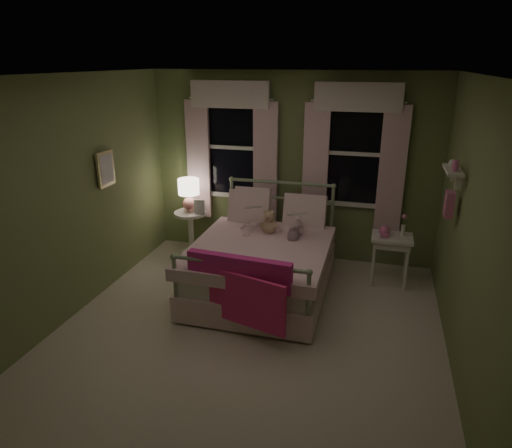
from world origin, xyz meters
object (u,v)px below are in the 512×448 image
(bed, at_px, (263,263))
(child_left, at_px, (251,207))
(table_lamp, at_px, (189,192))
(child_right, at_px, (294,210))
(nightstand_right, at_px, (392,243))
(teddy_bear, at_px, (269,224))
(nightstand_left, at_px, (191,227))

(bed, bearing_deg, child_left, 122.39)
(bed, xyz_separation_m, table_lamp, (-1.31, 0.83, 0.58))
(child_left, relative_size, child_right, 0.99)
(nightstand_right, bearing_deg, teddy_bear, -167.08)
(bed, relative_size, nightstand_left, 3.13)
(child_left, height_order, nightstand_left, child_left)
(table_lamp, bearing_deg, child_left, -21.16)
(nightstand_right, bearing_deg, child_left, -174.03)
(child_left, bearing_deg, nightstand_right, -176.96)
(teddy_bear, bearing_deg, nightstand_left, 156.96)
(table_lamp, relative_size, nightstand_right, 0.73)
(child_right, bearing_deg, nightstand_right, -178.39)
(teddy_bear, bearing_deg, child_left, 150.50)
(nightstand_left, relative_size, nightstand_right, 1.02)
(child_left, relative_size, nightstand_left, 1.13)
(child_left, relative_size, table_lamp, 1.57)
(bed, height_order, child_left, child_left)
(teddy_bear, bearing_deg, table_lamp, 156.96)
(child_left, xyz_separation_m, nightstand_right, (1.78, 0.19, -0.39))
(bed, distance_m, table_lamp, 1.65)
(child_left, height_order, teddy_bear, child_left)
(nightstand_left, height_order, nightstand_right, same)
(child_right, height_order, teddy_bear, child_right)
(child_right, distance_m, table_lamp, 1.64)
(table_lamp, xyz_separation_m, nightstand_right, (2.82, -0.21, -0.40))
(nightstand_left, bearing_deg, child_left, -21.16)
(bed, bearing_deg, teddy_bear, 88.85)
(bed, distance_m, child_right, 0.77)
(child_right, bearing_deg, table_lamp, -21.14)
(bed, relative_size, child_right, 2.73)
(nightstand_right, bearing_deg, child_right, -171.33)
(child_right, distance_m, nightstand_left, 1.72)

